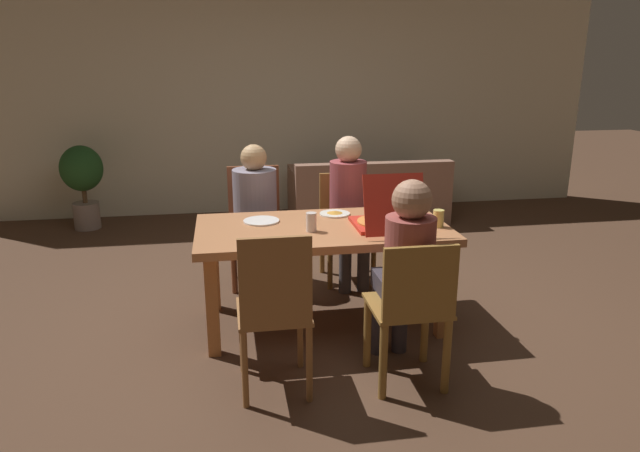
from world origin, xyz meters
name	(u,v)px	position (x,y,z in m)	size (l,w,h in m)	color
ground_plane	(322,321)	(0.00, 0.00, 0.00)	(20.00, 20.00, 0.00)	#4D3424
back_wall	(276,89)	(0.00, 3.30, 1.48)	(7.91, 0.12, 2.95)	beige
dining_table	(322,238)	(0.00, 0.00, 0.63)	(1.73, 0.91, 0.72)	#B07046
chair_0	(411,310)	(0.35, -0.91, 0.48)	(0.43, 0.42, 0.89)	olive
person_0	(405,262)	(0.35, -0.76, 0.71)	(0.28, 0.52, 1.21)	#342E36
chair_1	(345,222)	(0.35, 0.87, 0.49)	(0.43, 0.44, 0.89)	olive
person_1	(349,199)	(0.35, 0.73, 0.72)	(0.30, 0.48, 1.23)	#423E40
chair_2	(255,222)	(-0.41, 0.90, 0.52)	(0.45, 0.42, 0.97)	brown
person_2	(255,204)	(-0.41, 0.77, 0.70)	(0.35, 0.50, 1.18)	#393739
chair_3	(275,306)	(-0.41, -0.88, 0.54)	(0.40, 0.43, 0.97)	#946236
pizza_box_0	(385,220)	(0.41, -0.11, 0.78)	(0.40, 0.52, 0.41)	red
plate_0	(335,213)	(0.14, 0.28, 0.73)	(0.22, 0.22, 0.03)	white
plate_1	(261,221)	(-0.41, 0.18, 0.73)	(0.25, 0.25, 0.01)	white
drinking_glass_0	(384,204)	(0.53, 0.34, 0.77)	(0.06, 0.06, 0.10)	#DFCA5F
drinking_glass_1	(438,218)	(0.78, -0.15, 0.78)	(0.07, 0.07, 0.12)	#DECB66
drinking_glass_2	(311,222)	(-0.09, -0.11, 0.79)	(0.07, 0.07, 0.13)	silver
couch	(367,197)	(0.98, 2.58, 0.28)	(1.77, 0.85, 0.74)	#906753
potted_plant	(82,177)	(-2.18, 2.77, 0.58)	(0.45, 0.45, 0.93)	gray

